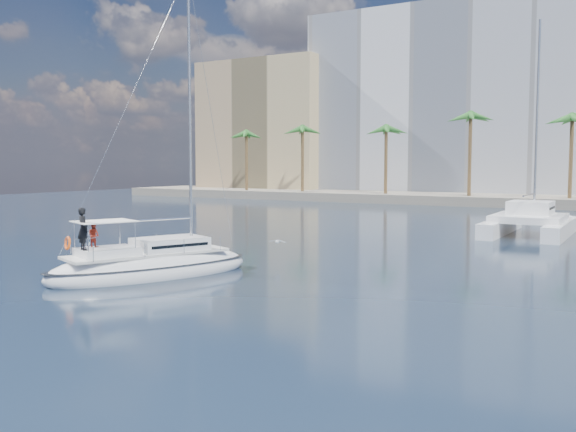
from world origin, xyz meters
The scene contains 9 objects.
ground centered at (0.00, 0.00, 0.00)m, with size 160.00×160.00×0.00m, color black.
quay centered at (0.00, 61.00, 0.60)m, with size 120.00×14.00×1.20m, color gray.
building_modern centered at (-12.00, 73.00, 14.00)m, with size 42.00×16.00×28.00m, color white.
building_tan_left centered at (-42.00, 69.00, 11.00)m, with size 22.00×14.00×22.00m, color tan.
palm_left centered at (-34.00, 57.00, 10.28)m, with size 3.60×3.60×12.30m.
palm_centre centered at (0.00, 57.00, 10.28)m, with size 3.60×3.60×12.30m.
main_sloop centered at (-4.49, -1.25, 0.50)m, with size 6.78×10.62×15.07m.
catamaran centered at (7.49, 25.91, 1.12)m, with size 5.59×10.90×15.91m.
seagull centered at (-2.11, 6.19, 1.01)m, with size 1.04×0.44×0.19m.
Camera 1 is at (16.24, -23.46, 5.30)m, focal length 40.00 mm.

